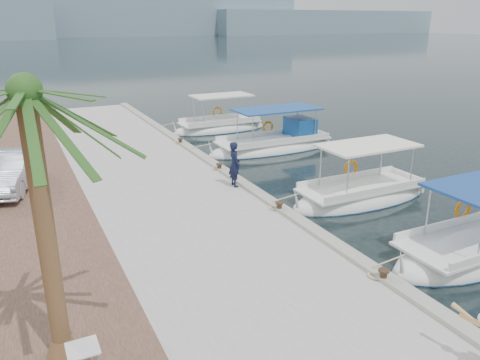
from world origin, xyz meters
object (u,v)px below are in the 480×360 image
object	(u,v)px
fishing_caique_d	(275,146)
fisherman	(234,164)
parked_car	(9,171)
fishing_caique_c	(360,197)
fishing_caique_e	(220,129)
date_palm	(25,94)

from	to	relation	value
fishing_caique_d	fisherman	xyz separation A→B (m)	(-5.08, -5.57, 1.20)
fisherman	parked_car	size ratio (longest dim) A/B	0.41
fishing_caique_d	parked_car	size ratio (longest dim) A/B	1.76
fishing_caique_d	fisherman	bearing A→B (deg)	-132.35
parked_car	fisherman	bearing A→B (deg)	-7.96
fishing_caique_c	fisherman	xyz separation A→B (m)	(-4.24, 2.42, 1.26)
fishing_caique_e	parked_car	distance (m)	14.32
date_palm	fisherman	bearing A→B (deg)	45.44
fishing_caique_d	date_palm	xyz separation A→B (m)	(-12.26, -12.86, 5.34)
fisherman	date_palm	bearing A→B (deg)	138.41
fishing_caique_e	fisherman	xyz separation A→B (m)	(-4.29, -11.10, 1.26)
fishing_caique_c	parked_car	world-z (taller)	fishing_caique_c
fisherman	date_palm	size ratio (longest dim) A/B	0.30
fishing_caique_e	fishing_caique_c	bearing A→B (deg)	-90.18
fishing_caique_c	date_palm	world-z (taller)	date_palm
fishing_caique_d	fishing_caique_e	xyz separation A→B (m)	(-0.79, 5.54, -0.06)
fisherman	parked_car	xyz separation A→B (m)	(-7.81, 3.52, -0.17)
fishing_caique_d	fisherman	world-z (taller)	fisherman
fishing_caique_c	fishing_caique_e	distance (m)	13.53
fishing_caique_e	parked_car	world-z (taller)	fishing_caique_e
fishing_caique_d	parked_car	bearing A→B (deg)	-170.95
parked_car	fishing_caique_c	bearing A→B (deg)	-9.95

